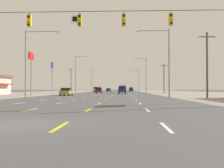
{
  "coord_description": "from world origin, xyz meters",
  "views": [
    {
      "loc": [
        3.88,
        -9.93,
        1.27
      ],
      "look_at": [
        0.5,
        69.49,
        2.61
      ],
      "focal_mm": 45.79,
      "sensor_mm": 36.0,
      "label": 1
    }
  ],
  "objects_px": {
    "sedan_inner_left_mid": "(99,91)",
    "suv_far_left_midfar": "(96,89)",
    "pole_sign_left_row_2": "(52,71)",
    "streetlight_left_row_1": "(76,72)",
    "suv_far_right_distant_b": "(131,89)",
    "streetlight_left_row_0": "(30,58)",
    "suv_far_left_far": "(99,89)",
    "pole_sign_left_row_1": "(31,62)",
    "streetlight_right_row_2": "(138,79)",
    "sedan_far_right_farther": "(131,90)",
    "streetlight_right_row_1": "(145,73)",
    "streetlight_right_row_0": "(165,57)",
    "hatchback_inner_left_distant_a": "(108,90)",
    "suv_inner_right_near": "(122,90)",
    "sedan_inner_left_distant_c": "(109,90)",
    "box_truck_inner_right_farthest": "(123,88)",
    "streetlight_left_row_2": "(93,79)",
    "sedan_far_left_nearest": "(66,92)"
  },
  "relations": [
    {
      "from": "sedan_inner_left_mid",
      "to": "suv_far_left_midfar",
      "type": "xyz_separation_m",
      "value": [
        -3.58,
        28.87,
        0.27
      ]
    },
    {
      "from": "pole_sign_left_row_2",
      "to": "streetlight_left_row_1",
      "type": "height_order",
      "value": "streetlight_left_row_1"
    },
    {
      "from": "suv_far_left_midfar",
      "to": "suv_far_right_distant_b",
      "type": "xyz_separation_m",
      "value": [
        14.33,
        27.34,
        0.0
      ]
    },
    {
      "from": "suv_far_left_midfar",
      "to": "streetlight_left_row_0",
      "type": "relative_size",
      "value": 0.51
    },
    {
      "from": "suv_far_left_far",
      "to": "pole_sign_left_row_1",
      "type": "bearing_deg",
      "value": -95.46
    },
    {
      "from": "suv_far_left_midfar",
      "to": "streetlight_right_row_2",
      "type": "bearing_deg",
      "value": 33.05
    },
    {
      "from": "sedan_far_right_farther",
      "to": "suv_far_right_distant_b",
      "type": "bearing_deg",
      "value": 88.53
    },
    {
      "from": "suv_far_right_distant_b",
      "to": "pole_sign_left_row_2",
      "type": "xyz_separation_m",
      "value": [
        -22.41,
        -64.76,
        5.01
      ]
    },
    {
      "from": "streetlight_left_row_1",
      "to": "streetlight_right_row_1",
      "type": "relative_size",
      "value": 1.06
    },
    {
      "from": "streetlight_left_row_0",
      "to": "streetlight_right_row_0",
      "type": "bearing_deg",
      "value": 0.0
    },
    {
      "from": "sedan_far_right_farther",
      "to": "pole_sign_left_row_1",
      "type": "xyz_separation_m",
      "value": [
        -20.94,
        -73.9,
        5.67
      ]
    },
    {
      "from": "hatchback_inner_left_distant_a",
      "to": "streetlight_right_row_1",
      "type": "bearing_deg",
      "value": -74.88
    },
    {
      "from": "suv_inner_right_near",
      "to": "sedan_inner_left_distant_c",
      "type": "xyz_separation_m",
      "value": [
        -6.87,
        66.44,
        -0.27
      ]
    },
    {
      "from": "hatchback_inner_left_distant_a",
      "to": "streetlight_right_row_0",
      "type": "height_order",
      "value": "streetlight_right_row_0"
    },
    {
      "from": "suv_far_left_far",
      "to": "streetlight_left_row_0",
      "type": "xyz_separation_m",
      "value": [
        -2.46,
        -86.07,
        4.69
      ]
    },
    {
      "from": "sedan_inner_left_mid",
      "to": "streetlight_right_row_1",
      "type": "xyz_separation_m",
      "value": [
        13.34,
        -1.75,
        5.06
      ]
    },
    {
      "from": "streetlight_right_row_0",
      "to": "streetlight_right_row_2",
      "type": "xyz_separation_m",
      "value": [
        0.05,
        83.1,
        -0.2
      ]
    },
    {
      "from": "suv_far_left_midfar",
      "to": "pole_sign_left_row_2",
      "type": "height_order",
      "value": "pole_sign_left_row_2"
    },
    {
      "from": "suv_far_right_distant_b",
      "to": "sedan_inner_left_distant_c",
      "type": "xyz_separation_m",
      "value": [
        -10.75,
        0.09,
        -0.27
      ]
    },
    {
      "from": "sedan_far_right_farther",
      "to": "suv_inner_right_near",
      "type": "bearing_deg",
      "value": -93.74
    },
    {
      "from": "box_truck_inner_right_farthest",
      "to": "sedan_inner_left_mid",
      "type": "bearing_deg",
      "value": -99.0
    },
    {
      "from": "sedan_inner_left_mid",
      "to": "sedan_inner_left_distant_c",
      "type": "relative_size",
      "value": 1.0
    },
    {
      "from": "suv_inner_right_near",
      "to": "sedan_inner_left_mid",
      "type": "bearing_deg",
      "value": 124.15
    },
    {
      "from": "sedan_inner_left_mid",
      "to": "hatchback_inner_left_distant_a",
      "type": "distance_m",
      "value": 47.23
    },
    {
      "from": "suv_far_left_midfar",
      "to": "streetlight_left_row_2",
      "type": "xyz_separation_m",
      "value": [
        -2.68,
        10.92,
        4.63
      ]
    },
    {
      "from": "suv_inner_right_near",
      "to": "streetlight_right_row_2",
      "type": "height_order",
      "value": "streetlight_right_row_2"
    },
    {
      "from": "suv_far_left_midfar",
      "to": "streetlight_right_row_2",
      "type": "relative_size",
      "value": 0.52
    },
    {
      "from": "suv_far_left_midfar",
      "to": "hatchback_inner_left_distant_a",
      "type": "distance_m",
      "value": 18.73
    },
    {
      "from": "suv_far_left_far",
      "to": "pole_sign_left_row_2",
      "type": "distance_m",
      "value": 52.18
    },
    {
      "from": "streetlight_left_row_1",
      "to": "pole_sign_left_row_2",
      "type": "bearing_deg",
      "value": -127.98
    },
    {
      "from": "streetlight_right_row_0",
      "to": "streetlight_left_row_1",
      "type": "height_order",
      "value": "streetlight_left_row_1"
    },
    {
      "from": "hatchback_inner_left_distant_a",
      "to": "streetlight_right_row_2",
      "type": "height_order",
      "value": "streetlight_right_row_2"
    },
    {
      "from": "suv_inner_right_near",
      "to": "suv_far_right_distant_b",
      "type": "relative_size",
      "value": 1.0
    },
    {
      "from": "hatchback_inner_left_distant_a",
      "to": "suv_far_right_distant_b",
      "type": "distance_m",
      "value": 13.93
    },
    {
      "from": "suv_far_right_distant_b",
      "to": "streetlight_left_row_2",
      "type": "distance_m",
      "value": 24.09
    },
    {
      "from": "sedan_inner_left_distant_c",
      "to": "suv_far_left_far",
      "type": "bearing_deg",
      "value": -104.91
    },
    {
      "from": "suv_far_left_far",
      "to": "sedan_inner_left_distant_c",
      "type": "distance_m",
      "value": 14.02
    },
    {
      "from": "hatchback_inner_left_distant_a",
      "to": "streetlight_left_row_0",
      "type": "distance_m",
      "value": 90.88
    },
    {
      "from": "suv_inner_right_near",
      "to": "streetlight_left_row_1",
      "type": "relative_size",
      "value": 0.45
    },
    {
      "from": "sedan_inner_left_distant_c",
      "to": "pole_sign_left_row_2",
      "type": "bearing_deg",
      "value": -100.2
    },
    {
      "from": "sedan_inner_left_distant_c",
      "to": "streetlight_right_row_1",
      "type": "distance_m",
      "value": 59.79
    },
    {
      "from": "sedan_far_right_farther",
      "to": "streetlight_right_row_2",
      "type": "height_order",
      "value": "streetlight_right_row_2"
    },
    {
      "from": "suv_far_right_distant_b",
      "to": "streetlight_right_row_0",
      "type": "distance_m",
      "value": 99.66
    },
    {
      "from": "streetlight_right_row_2",
      "to": "sedan_far_right_farther",
      "type": "bearing_deg",
      "value": 119.64
    },
    {
      "from": "suv_far_left_far",
      "to": "hatchback_inner_left_distant_a",
      "type": "distance_m",
      "value": 5.82
    },
    {
      "from": "suv_far_left_far",
      "to": "streetlight_right_row_1",
      "type": "bearing_deg",
      "value": -69.15
    },
    {
      "from": "box_truck_inner_right_farthest",
      "to": "suv_far_right_distant_b",
      "type": "xyz_separation_m",
      "value": [
        3.67,
        11.51,
        -0.81
      ]
    },
    {
      "from": "sedan_far_right_farther",
      "to": "box_truck_inner_right_farthest",
      "type": "distance_m",
      "value": 3.54
    },
    {
      "from": "streetlight_left_row_2",
      "to": "box_truck_inner_right_farthest",
      "type": "bearing_deg",
      "value": 20.21
    },
    {
      "from": "suv_far_right_distant_b",
      "to": "sedan_far_left_nearest",
      "type": "bearing_deg",
      "value": -99.19
    }
  ]
}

